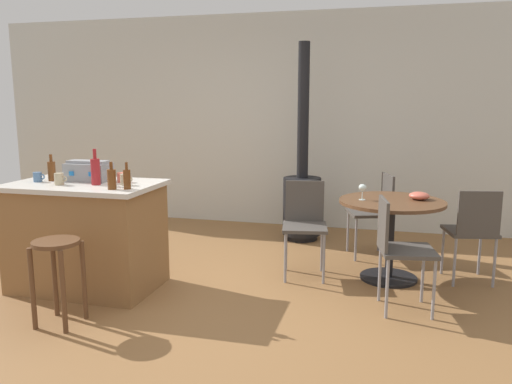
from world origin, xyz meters
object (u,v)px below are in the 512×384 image
wooden_stool (57,263)px  toolbox (89,171)px  bottle_3 (52,171)px  cup_3 (59,179)px  dining_table (391,219)px  bottle_2 (112,179)px  kitchen_island (87,235)px  wood_stove (302,193)px  folding_chair_near (473,228)px  cup_1 (125,180)px  cup_2 (123,177)px  bottle_1 (96,171)px  folding_chair_far (376,208)px  cup_0 (38,177)px  wine_glass (362,188)px  folding_chair_left (305,220)px  bottle_0 (127,179)px  folding_chair_right (398,245)px  serving_bowl (419,196)px

wooden_stool → toolbox: bearing=106.2°
bottle_3 → cup_3: 0.27m
dining_table → bottle_2: 2.44m
cup_3 → kitchen_island: bearing=46.2°
wooden_stool → wood_stove: size_ratio=0.28×
dining_table → folding_chair_near: folding_chair_near is taller
cup_1 → cup_2: size_ratio=0.85×
toolbox → dining_table: bearing=16.6°
folding_chair_near → bottle_1: 3.28m
wood_stove → cup_3: 2.77m
kitchen_island → folding_chair_near: kitchen_island is taller
dining_table → cup_1: (-2.14, -0.88, 0.41)m
folding_chair_far → bottle_2: bearing=-137.9°
dining_table → bottle_1: size_ratio=3.14×
wooden_stool → bottle_1: bearing=95.7°
cup_2 → wooden_stool: bearing=-95.3°
dining_table → cup_0: 3.11m
folding_chair_far → wine_glass: size_ratio=6.02×
wood_stove → cup_0: (-1.95, -2.07, 0.41)m
folding_chair_left → bottle_0: size_ratio=4.10×
wooden_stool → folding_chair_left: size_ratio=0.72×
dining_table → cup_2: bearing=-161.5°
wooden_stool → bottle_2: 0.76m
dining_table → toolbox: size_ratio=2.50×
bottle_3 → folding_chair_left: bearing=20.0°
folding_chair_right → wine_glass: (-0.31, 0.65, 0.32)m
bottle_2 → cup_0: (-0.81, 0.18, -0.04)m
bottle_0 → bottle_2: (-0.11, -0.04, 0.00)m
serving_bowl → bottle_2: bearing=-153.4°
folding_chair_right → cup_3: 2.77m
folding_chair_near → serving_bowl: (-0.46, 0.02, 0.26)m
dining_table → cup_3: bearing=-159.3°
bottle_2 → toolbox: bearing=141.3°
bottle_3 → cup_0: (-0.08, -0.08, -0.05)m
dining_table → folding_chair_right: 0.71m
folding_chair_left → bottle_3: size_ratio=3.78×
wine_glass → wood_stove: bearing=121.4°
bottle_3 → cup_3: bottle_3 is taller
dining_table → bottle_2: (-2.13, -1.09, 0.45)m
folding_chair_near → toolbox: (-3.25, -0.83, 0.50)m
folding_chair_left → kitchen_island: bearing=-155.5°
wood_stove → bottle_2: wood_stove is taller
kitchen_island → bottle_3: bottle_3 is taller
kitchen_island → bottle_1: 0.60m
cup_2 → kitchen_island: bearing=-158.0°
bottle_0 → serving_bowl: bottle_0 is taller
kitchen_island → dining_table: 2.68m
folding_chair_near → folding_chair_left: (-1.47, -0.14, 0.01)m
wood_stove → bottle_0: wood_stove is taller
bottle_1 → wine_glass: size_ratio=2.07×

